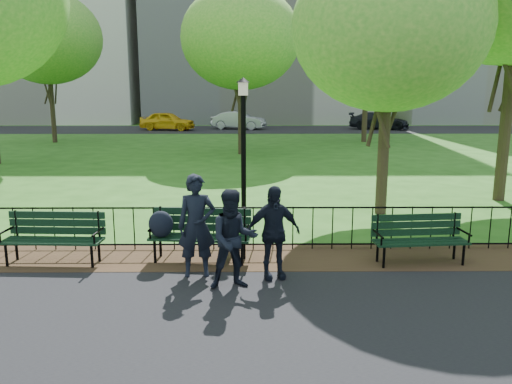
{
  "coord_description": "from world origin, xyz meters",
  "views": [
    {
      "loc": [
        0.57,
        -7.7,
        3.15
      ],
      "look_at": [
        0.65,
        1.5,
        1.3
      ],
      "focal_mm": 35.0,
      "sensor_mm": 36.0,
      "label": 1
    }
  ],
  "objects_px": {
    "lamppost": "(243,148)",
    "park_bench_right_a": "(419,234)",
    "park_bench_left_a": "(54,232)",
    "person_mid": "(234,239)",
    "tree_far_e": "(368,30)",
    "sedan_dark": "(379,121)",
    "sedan_silver": "(239,120)",
    "tree_near_e": "(390,28)",
    "tree_far_c": "(241,38)",
    "person_right": "(273,232)",
    "taxi": "(167,121)",
    "person_left": "(197,226)",
    "tree_far_w": "(47,38)",
    "park_bench_main": "(182,227)"
  },
  "relations": [
    {
      "from": "tree_far_c",
      "to": "sedan_silver",
      "type": "relative_size",
      "value": 1.81
    },
    {
      "from": "person_right",
      "to": "park_bench_right_a",
      "type": "bearing_deg",
      "value": 2.75
    },
    {
      "from": "lamppost",
      "to": "tree_far_c",
      "type": "bearing_deg",
      "value": 91.43
    },
    {
      "from": "park_bench_left_a",
      "to": "tree_far_w",
      "type": "bearing_deg",
      "value": 113.98
    },
    {
      "from": "tree_far_w",
      "to": "person_left",
      "type": "relative_size",
      "value": 5.17
    },
    {
      "from": "sedan_dark",
      "to": "person_right",
      "type": "bearing_deg",
      "value": 179.03
    },
    {
      "from": "lamppost",
      "to": "sedan_dark",
      "type": "xyz_separation_m",
      "value": [
        10.99,
        31.17,
        -1.16
      ]
    },
    {
      "from": "park_bench_left_a",
      "to": "lamppost",
      "type": "relative_size",
      "value": 0.53
    },
    {
      "from": "tree_near_e",
      "to": "taxi",
      "type": "height_order",
      "value": "tree_near_e"
    },
    {
      "from": "park_bench_left_a",
      "to": "tree_far_w",
      "type": "height_order",
      "value": "tree_far_w"
    },
    {
      "from": "lamppost",
      "to": "tree_far_w",
      "type": "xyz_separation_m",
      "value": [
        -12.33,
        20.41,
        4.5
      ]
    },
    {
      "from": "taxi",
      "to": "park_bench_right_a",
      "type": "bearing_deg",
      "value": -151.82
    },
    {
      "from": "lamppost",
      "to": "park_bench_right_a",
      "type": "bearing_deg",
      "value": -37.01
    },
    {
      "from": "tree_far_c",
      "to": "person_right",
      "type": "relative_size",
      "value": 5.15
    },
    {
      "from": "lamppost",
      "to": "tree_far_e",
      "type": "distance_m",
      "value": 22.42
    },
    {
      "from": "person_left",
      "to": "person_mid",
      "type": "bearing_deg",
      "value": -46.39
    },
    {
      "from": "lamppost",
      "to": "person_left",
      "type": "relative_size",
      "value": 1.95
    },
    {
      "from": "tree_far_w",
      "to": "lamppost",
      "type": "bearing_deg",
      "value": -58.86
    },
    {
      "from": "tree_far_c",
      "to": "person_mid",
      "type": "relative_size",
      "value": 5.08
    },
    {
      "from": "tree_far_e",
      "to": "person_right",
      "type": "relative_size",
      "value": 6.15
    },
    {
      "from": "tree_near_e",
      "to": "tree_far_c",
      "type": "relative_size",
      "value": 0.82
    },
    {
      "from": "park_bench_left_a",
      "to": "person_left",
      "type": "relative_size",
      "value": 1.04
    },
    {
      "from": "sedan_silver",
      "to": "person_left",
      "type": "bearing_deg",
      "value": -164.23
    },
    {
      "from": "tree_far_e",
      "to": "taxi",
      "type": "distance_m",
      "value": 18.35
    },
    {
      "from": "person_mid",
      "to": "tree_near_e",
      "type": "bearing_deg",
      "value": 43.05
    },
    {
      "from": "tree_far_e",
      "to": "tree_far_w",
      "type": "distance_m",
      "value": 19.73
    },
    {
      "from": "park_bench_main",
      "to": "tree_far_w",
      "type": "xyz_separation_m",
      "value": [
        -11.21,
        22.78,
        5.72
      ]
    },
    {
      "from": "person_mid",
      "to": "sedan_dark",
      "type": "height_order",
      "value": "person_mid"
    },
    {
      "from": "park_bench_left_a",
      "to": "person_left",
      "type": "distance_m",
      "value": 2.84
    },
    {
      "from": "tree_far_w",
      "to": "park_bench_right_a",
      "type": "bearing_deg",
      "value": -55.68
    },
    {
      "from": "park_bench_right_a",
      "to": "person_mid",
      "type": "xyz_separation_m",
      "value": [
        -3.4,
        -1.21,
        0.26
      ]
    },
    {
      "from": "tree_far_w",
      "to": "sedan_dark",
      "type": "bearing_deg",
      "value": 24.77
    },
    {
      "from": "park_bench_main",
      "to": "tree_far_c",
      "type": "height_order",
      "value": "tree_far_c"
    },
    {
      "from": "tree_far_c",
      "to": "tree_far_w",
      "type": "bearing_deg",
      "value": 152.71
    },
    {
      "from": "park_bench_right_a",
      "to": "person_left",
      "type": "relative_size",
      "value": 1.0
    },
    {
      "from": "sedan_dark",
      "to": "park_bench_right_a",
      "type": "bearing_deg",
      "value": -176.97
    },
    {
      "from": "lamppost",
      "to": "tree_far_c",
      "type": "relative_size",
      "value": 0.42
    },
    {
      "from": "park_bench_right_a",
      "to": "sedan_dark",
      "type": "xyz_separation_m",
      "value": [
        7.69,
        33.66,
        0.17
      ]
    },
    {
      "from": "park_bench_main",
      "to": "lamppost",
      "type": "bearing_deg",
      "value": 70.32
    },
    {
      "from": "tree_far_e",
      "to": "sedan_dark",
      "type": "relative_size",
      "value": 1.99
    },
    {
      "from": "tree_near_e",
      "to": "tree_far_c",
      "type": "distance_m",
      "value": 13.48
    },
    {
      "from": "lamppost",
      "to": "tree_far_e",
      "type": "bearing_deg",
      "value": 70.24
    },
    {
      "from": "person_mid",
      "to": "park_bench_right_a",
      "type": "bearing_deg",
      "value": 8.55
    },
    {
      "from": "park_bench_right_a",
      "to": "park_bench_left_a",
      "type": "bearing_deg",
      "value": 174.41
    },
    {
      "from": "sedan_dark",
      "to": "tree_near_e",
      "type": "bearing_deg",
      "value": -178.05
    },
    {
      "from": "tree_far_c",
      "to": "person_mid",
      "type": "xyz_separation_m",
      "value": [
        0.25,
        -17.93,
        -4.92
      ]
    },
    {
      "from": "person_mid",
      "to": "sedan_silver",
      "type": "distance_m",
      "value": 35.19
    },
    {
      "from": "tree_far_w",
      "to": "person_right",
      "type": "height_order",
      "value": "tree_far_w"
    },
    {
      "from": "tree_far_e",
      "to": "sedan_dark",
      "type": "distance_m",
      "value": 12.77
    },
    {
      "from": "park_bench_left_a",
      "to": "sedan_dark",
      "type": "relative_size",
      "value": 0.37
    }
  ]
}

